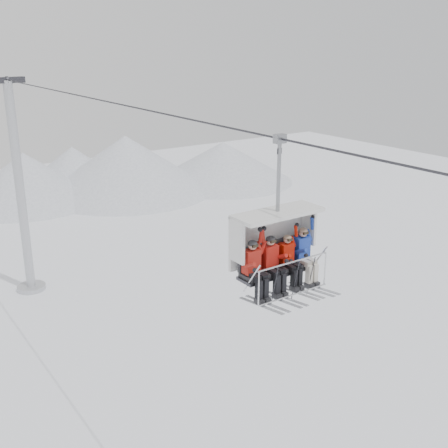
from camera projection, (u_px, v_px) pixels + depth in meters
lift_tower_right at (22, 205)px, 34.83m from camera, size 2.00×1.80×13.48m
haul_cable at (224, 127)px, 15.33m from camera, size 0.06×50.00×0.06m
chairlift_carrier at (274, 239)px, 14.42m from camera, size 2.41×1.17×3.98m
skier_far_left at (254, 267)px, 13.87m from camera, size 0.41×1.69×1.64m
skier_center_left at (272, 262)px, 14.17m from camera, size 0.41×1.69×1.64m
skier_center_right at (289, 259)px, 14.48m from camera, size 0.37×1.69×1.51m
skier_far_right at (304, 253)px, 14.77m from camera, size 0.41×1.69×1.64m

